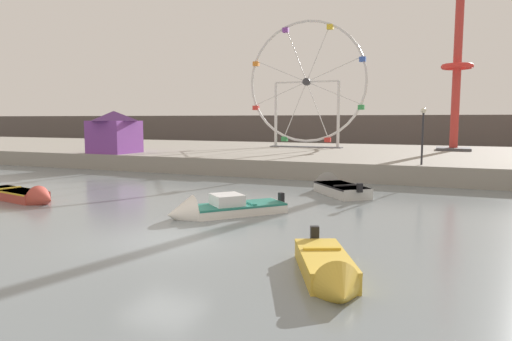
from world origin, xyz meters
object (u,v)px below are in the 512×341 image
at_px(carnival_booth_purple_stall, 114,131).
at_px(promenade_lamp_near, 423,127).
at_px(motorboat_mustard_yellow, 329,271).
at_px(motorboat_faded_red, 25,196).
at_px(motorboat_white_red_stripe, 216,209).
at_px(drop_tower_red_tower, 457,68).
at_px(motorboat_pale_grey, 334,187).
at_px(ferris_wheel_white_frame, 307,84).

height_order(carnival_booth_purple_stall, promenade_lamp_near, promenade_lamp_near).
relative_size(motorboat_mustard_yellow, motorboat_faded_red, 0.74).
bearing_deg(carnival_booth_purple_stall, motorboat_mustard_yellow, -39.56).
bearing_deg(motorboat_faded_red, motorboat_white_red_stripe, 14.94).
bearing_deg(drop_tower_red_tower, motorboat_white_red_stripe, -108.74).
distance_m(motorboat_pale_grey, carnival_booth_purple_stall, 20.43).
xyz_separation_m(motorboat_white_red_stripe, carnival_booth_purple_stall, (-16.16, 13.76, 2.67)).
bearing_deg(carnival_booth_purple_stall, drop_tower_red_tower, 29.97).
relative_size(motorboat_faded_red, promenade_lamp_near, 1.57).
bearing_deg(motorboat_pale_grey, ferris_wheel_white_frame, -18.96).
bearing_deg(motorboat_faded_red, drop_tower_red_tower, 67.85).
bearing_deg(motorboat_faded_red, carnival_booth_purple_stall, 126.13).
height_order(drop_tower_red_tower, carnival_booth_purple_stall, drop_tower_red_tower).
height_order(motorboat_pale_grey, promenade_lamp_near, promenade_lamp_near).
bearing_deg(motorboat_pale_grey, motorboat_white_red_stripe, 118.42).
height_order(motorboat_mustard_yellow, drop_tower_red_tower, drop_tower_red_tower).
xyz_separation_m(motorboat_pale_grey, motorboat_faded_red, (-13.15, -8.06, -0.03)).
relative_size(motorboat_pale_grey, motorboat_faded_red, 0.82).
xyz_separation_m(motorboat_mustard_yellow, drop_tower_red_tower, (3.30, 33.14, 8.00)).
bearing_deg(promenade_lamp_near, motorboat_faded_red, -142.61).
height_order(motorboat_white_red_stripe, ferris_wheel_white_frame, ferris_wheel_white_frame).
xyz_separation_m(motorboat_pale_grey, ferris_wheel_white_frame, (-7.09, 19.26, 6.96)).
height_order(motorboat_pale_grey, motorboat_faded_red, motorboat_pale_grey).
height_order(motorboat_mustard_yellow, promenade_lamp_near, promenade_lamp_near).
relative_size(motorboat_mustard_yellow, motorboat_white_red_stripe, 0.85).
relative_size(motorboat_white_red_stripe, promenade_lamp_near, 1.37).
relative_size(motorboat_pale_grey, promenade_lamp_near, 1.29).
distance_m(motorboat_pale_grey, ferris_wheel_white_frame, 21.67).
height_order(motorboat_mustard_yellow, carnival_booth_purple_stall, carnival_booth_purple_stall).
height_order(ferris_wheel_white_frame, promenade_lamp_near, ferris_wheel_white_frame).
bearing_deg(motorboat_mustard_yellow, motorboat_faded_red, -132.34).
bearing_deg(motorboat_white_red_stripe, drop_tower_red_tower, -156.56).
distance_m(drop_tower_red_tower, carnival_booth_purple_stall, 29.35).
height_order(motorboat_pale_grey, carnival_booth_purple_stall, carnival_booth_purple_stall).
bearing_deg(motorboat_pale_grey, motorboat_faded_red, 82.35).
height_order(motorboat_faded_red, carnival_booth_purple_stall, carnival_booth_purple_stall).
relative_size(ferris_wheel_white_frame, promenade_lamp_near, 3.56).
bearing_deg(promenade_lamp_near, motorboat_pale_grey, -128.71).
distance_m(motorboat_mustard_yellow, ferris_wheel_white_frame, 34.85).
height_order(motorboat_faded_red, promenade_lamp_near, promenade_lamp_near).
distance_m(carnival_booth_purple_stall, promenade_lamp_near, 23.46).
height_order(motorboat_white_red_stripe, motorboat_faded_red, motorboat_white_red_stripe).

